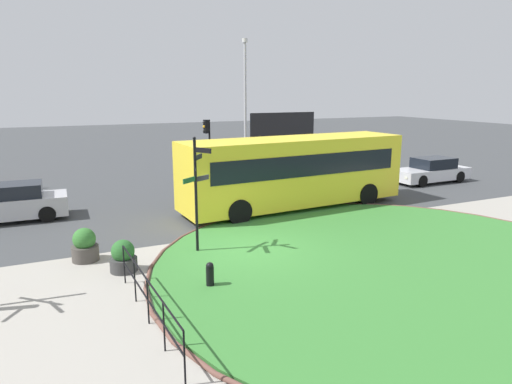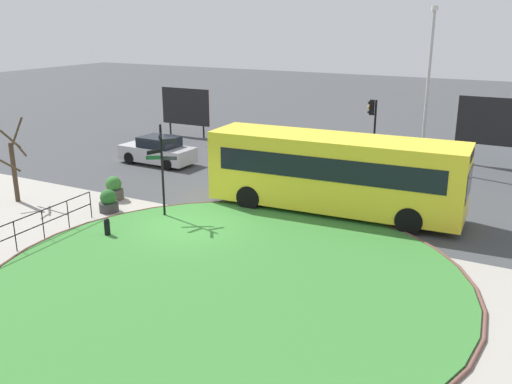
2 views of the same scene
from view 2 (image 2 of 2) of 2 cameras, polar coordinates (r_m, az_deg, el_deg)
name	(u,v)px [view 2 (image 2 of 2)]	position (r m, az deg, el deg)	size (l,w,h in m)	color
ground	(189,228)	(21.09, -6.79, -3.66)	(120.00, 120.00, 0.00)	#3D3F42
sidewalk_paving	(153,247)	(19.52, -10.35, -5.56)	(32.00, 7.77, 0.02)	#9E998E
grass_island	(228,277)	(17.03, -2.84, -8.65)	(14.21, 14.21, 0.10)	#387A33
grass_kerb_ring	(228,277)	(17.03, -2.84, -8.63)	(14.52, 14.52, 0.11)	brown
signpost_directional	(162,164)	(21.68, -9.50, 2.83)	(1.01, 1.15, 3.70)	black
bollard_foreground	(107,228)	(20.65, -14.86, -3.50)	(0.21, 0.21, 0.73)	black
railing_grass_edge	(43,221)	(21.05, -20.82, -2.73)	(0.28, 4.91, 1.08)	black
bus_yellow	(334,172)	(22.38, 7.94, 1.99)	(10.14, 3.04, 3.08)	yellow
car_near_lane	(158,151)	(30.46, -9.92, 4.11)	(4.14, 1.84, 1.48)	#B7B7BC
traffic_light_near	(373,117)	(30.28, 11.73, 7.44)	(0.48, 0.31, 3.41)	black
lamppost_tall	(428,84)	(29.82, 17.03, 10.41)	(0.32, 0.32, 8.04)	#B7B7BC
billboard_left	(186,107)	(37.32, -7.13, 8.53)	(3.60, 0.21, 3.14)	black
billboard_right	(507,123)	(31.68, 24.11, 6.36)	(4.93, 0.17, 3.60)	black
planter_near_signpost	(109,202)	(23.29, -14.72, -0.98)	(0.77, 0.77, 0.94)	#383838
planter_kerbside	(114,189)	(24.80, -14.21, 0.29)	(0.79, 0.79, 1.03)	#47423D
street_tree_bare	(14,165)	(25.53, -23.30, 2.52)	(1.15, 1.26, 3.59)	#423323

